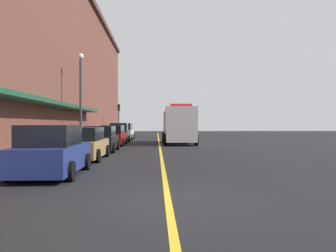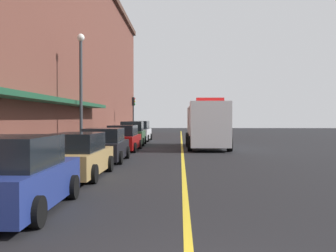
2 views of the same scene
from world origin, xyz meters
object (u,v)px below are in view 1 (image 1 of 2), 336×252
object	(u,v)px
parked_car_1	(85,144)
parking_meter_1	(83,135)
parked_car_0	(52,152)
box_truck	(178,126)
parked_car_5	(124,132)
parking_meter_0	(86,134)
parked_car_4	(119,133)
street_lamp_left	(81,89)
parked_car_2	(101,139)
parked_car_3	(113,136)
traffic_light_near	(119,114)

from	to	relation	value
parked_car_1	parking_meter_1	bearing A→B (deg)	12.90
parked_car_0	box_truck	distance (m)	20.34
parked_car_5	parking_meter_0	size ratio (longest dim) A/B	3.60
parked_car_1	parked_car_0	bearing A→B (deg)	179.75
parked_car_4	street_lamp_left	size ratio (longest dim) A/B	0.63
parked_car_1	parked_car_5	size ratio (longest dim) A/B	0.98
parked_car_1	parked_car_2	size ratio (longest dim) A/B	1.06
parked_car_0	parking_meter_0	world-z (taller)	parked_car_0
parked_car_4	parked_car_5	world-z (taller)	parked_car_4
parked_car_3	parked_car_4	xyz separation A→B (m)	(-0.08, 5.62, 0.08)
parked_car_3	parking_meter_1	world-z (taller)	parked_car_3
parking_meter_1	street_lamp_left	size ratio (longest dim) A/B	0.19
box_truck	parked_car_0	bearing A→B (deg)	-16.56
parking_meter_1	traffic_light_near	size ratio (longest dim) A/B	0.31
parked_car_1	parked_car_3	size ratio (longest dim) A/B	0.97
parked_car_4	parked_car_5	size ratio (longest dim) A/B	0.91
parked_car_2	box_truck	world-z (taller)	box_truck
parked_car_1	parking_meter_1	distance (m)	6.83
parked_car_3	parked_car_5	xyz separation A→B (m)	(-0.12, 11.30, 0.08)
parked_car_1	parked_car_2	distance (m)	5.23
parking_meter_1	traffic_light_near	distance (m)	22.19
traffic_light_near	street_lamp_left	bearing A→B (deg)	-91.88
parked_car_2	street_lamp_left	bearing A→B (deg)	30.66
parked_car_2	traffic_light_near	world-z (taller)	traffic_light_near
parked_car_2	parked_car_0	bearing A→B (deg)	179.40
parked_car_3	traffic_light_near	xyz separation A→B (m)	(-1.40, 17.21, 2.36)
parked_car_5	box_truck	size ratio (longest dim) A/B	0.56
parked_car_0	parked_car_1	world-z (taller)	parked_car_0
parked_car_3	box_truck	world-z (taller)	box_truck
parked_car_1	box_truck	size ratio (longest dim) A/B	0.54
parked_car_3	parked_car_4	size ratio (longest dim) A/B	1.10
parked_car_3	parking_meter_1	bearing A→B (deg)	164.02
parked_car_0	traffic_light_near	world-z (taller)	traffic_light_near
parked_car_3	traffic_light_near	distance (m)	17.43
parked_car_3	parking_meter_1	distance (m)	5.10
parked_car_3	traffic_light_near	size ratio (longest dim) A/B	1.12
parked_car_4	traffic_light_near	distance (m)	11.88
parked_car_1	parked_car_2	bearing A→B (deg)	0.76
parked_car_3	parked_car_4	world-z (taller)	parked_car_4
parked_car_0	parked_car_1	xyz separation A→B (m)	(0.05, 5.30, -0.05)
parked_car_5	street_lamp_left	distance (m)	14.79
parking_meter_0	traffic_light_near	world-z (taller)	traffic_light_near
parked_car_5	parked_car_1	bearing A→B (deg)	-178.74
parked_car_0	parking_meter_0	distance (m)	13.11
parked_car_3	box_truck	bearing A→B (deg)	-63.94
parked_car_2	box_truck	xyz separation A→B (m)	(5.66, 8.98, 0.88)
parked_car_1	street_lamp_left	xyz separation A→B (m)	(-2.09, 8.61, 3.64)
parked_car_1	parked_car_4	world-z (taller)	parked_car_4
parked_car_1	parking_meter_1	size ratio (longest dim) A/B	3.51
box_truck	traffic_light_near	distance (m)	16.23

